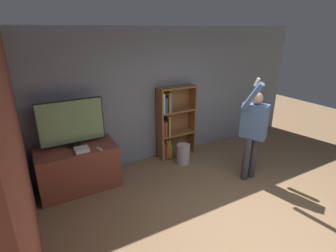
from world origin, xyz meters
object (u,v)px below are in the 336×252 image
at_px(television, 72,123).
at_px(bookshelf, 172,124).
at_px(waste_bin, 183,154).
at_px(person, 254,128).
at_px(game_console, 82,150).

relative_size(television, bookshelf, 0.69).
bearing_deg(waste_bin, person, -55.79).
bearing_deg(television, bookshelf, 4.64).
height_order(game_console, person, person).
relative_size(television, person, 0.55).
distance_m(television, waste_bin, 2.30).
xyz_separation_m(bookshelf, person, (0.77, -1.50, 0.25)).
bearing_deg(game_console, television, 102.91).
bearing_deg(person, television, -140.78).
distance_m(television, person, 3.12).
xyz_separation_m(bookshelf, waste_bin, (0.03, -0.41, -0.54)).
height_order(game_console, waste_bin, game_console).
distance_m(game_console, bookshelf, 2.03).
xyz_separation_m(person, waste_bin, (-0.75, 1.10, -0.79)).
distance_m(television, bookshelf, 2.09).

